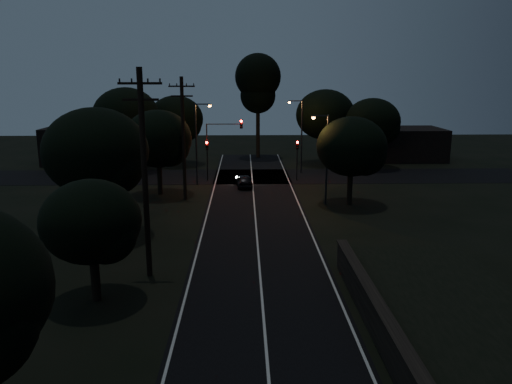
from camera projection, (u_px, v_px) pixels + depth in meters
name	position (u px, v px, depth m)	size (l,w,h in m)	color
road_surface	(254.00, 201.00, 42.93)	(60.00, 70.00, 0.03)	black
utility_pole_mid	(144.00, 171.00, 25.80)	(2.20, 0.30, 11.00)	black
utility_pole_far	(183.00, 137.00, 42.40)	(2.20, 0.30, 10.50)	black
tree_left_b	(94.00, 224.00, 23.17)	(4.67, 4.67, 5.93)	black
tree_left_c	(99.00, 154.00, 32.41)	(6.82, 6.82, 8.61)	black
tree_left_d	(160.00, 140.00, 44.29)	(6.04, 6.04, 7.66)	black
tree_far_nw	(178.00, 120.00, 59.76)	(6.53, 6.53, 8.27)	black
tree_far_w	(128.00, 117.00, 55.57)	(7.31, 7.31, 9.33)	black
tree_far_ne	(327.00, 116.00, 60.06)	(7.10, 7.10, 8.98)	black
tree_far_e	(375.00, 123.00, 57.41)	(6.37, 6.37, 8.08)	black
tree_right_a	(354.00, 148.00, 40.84)	(5.78, 5.78, 7.35)	black
tall_pine	(258.00, 83.00, 64.00)	(5.88, 5.88, 13.37)	black
building_left	(91.00, 144.00, 62.29)	(10.00, 8.00, 4.40)	black
building_right	(405.00, 144.00, 64.25)	(9.00, 7.00, 4.00)	black
signal_left	(207.00, 153.00, 50.81)	(0.28, 0.35, 4.10)	black
signal_right	(297.00, 153.00, 51.03)	(0.28, 0.35, 4.10)	black
signal_mast	(223.00, 139.00, 50.51)	(3.70, 0.35, 6.25)	black
streetlight_a	(198.00, 138.00, 48.45)	(1.66, 0.26, 8.00)	black
streetlight_b	(300.00, 131.00, 54.54)	(1.66, 0.26, 8.00)	black
streetlight_c	(325.00, 153.00, 40.99)	(1.46, 0.26, 7.50)	black
car	(244.00, 181.00, 48.34)	(1.46, 3.63, 1.24)	black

